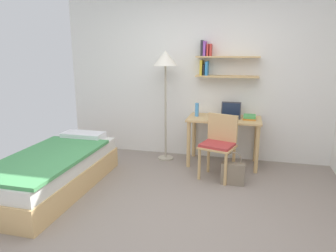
# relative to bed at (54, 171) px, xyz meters

# --- Properties ---
(ground_plane) EXTENTS (5.28, 5.28, 0.00)m
(ground_plane) POSITION_rel_bed_xyz_m (1.54, -0.29, -0.24)
(ground_plane) COLOR gray
(wall_back) EXTENTS (4.40, 0.27, 2.60)m
(wall_back) POSITION_rel_bed_xyz_m (1.55, 1.73, 1.07)
(wall_back) COLOR white
(wall_back) RESTS_ON ground_plane
(bed) EXTENTS (0.87, 1.95, 0.54)m
(bed) POSITION_rel_bed_xyz_m (0.00, 0.00, 0.00)
(bed) COLOR tan
(bed) RESTS_ON ground_plane
(desk) EXTENTS (1.07, 0.58, 0.72)m
(desk) POSITION_rel_bed_xyz_m (1.96, 1.41, 0.35)
(desk) COLOR tan
(desk) RESTS_ON ground_plane
(desk_chair) EXTENTS (0.53, 0.49, 0.86)m
(desk_chair) POSITION_rel_bed_xyz_m (1.94, 0.89, 0.25)
(desk_chair) COLOR tan
(desk_chair) RESTS_ON ground_plane
(standing_lamp) EXTENTS (0.36, 0.36, 1.69)m
(standing_lamp) POSITION_rel_bed_xyz_m (1.06, 1.43, 1.24)
(standing_lamp) COLOR #B2A893
(standing_lamp) RESTS_ON ground_plane
(laptop) EXTENTS (0.29, 0.23, 0.22)m
(laptop) POSITION_rel_bed_xyz_m (2.05, 1.50, 0.54)
(laptop) COLOR #2D2D33
(laptop) RESTS_ON desk
(water_bottle) EXTENTS (0.06, 0.06, 0.20)m
(water_bottle) POSITION_rel_bed_xyz_m (1.55, 1.43, 0.58)
(water_bottle) COLOR #4C99DB
(water_bottle) RESTS_ON desk
(book_stack) EXTENTS (0.19, 0.24, 0.06)m
(book_stack) POSITION_rel_bed_xyz_m (2.32, 1.42, 0.51)
(book_stack) COLOR orange
(book_stack) RESTS_ON desk
(handbag) EXTENTS (0.30, 0.12, 0.44)m
(handbag) POSITION_rel_bed_xyz_m (2.15, 0.70, -0.09)
(handbag) COLOR gray
(handbag) RESTS_ON ground_plane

